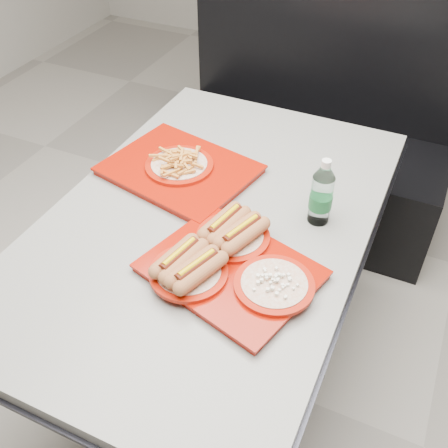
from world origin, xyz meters
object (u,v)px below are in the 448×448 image
at_px(diner_table, 210,256).
at_px(booth_bench, 310,138).
at_px(water_bottle, 321,195).
at_px(tray_near, 226,261).
at_px(tray_far, 179,167).

distance_m(diner_table, booth_bench, 1.11).
distance_m(booth_bench, water_bottle, 1.11).
height_order(tray_near, tray_far, tray_near).
bearing_deg(booth_bench, diner_table, -90.00).
xyz_separation_m(booth_bench, tray_near, (0.14, -1.27, 0.38)).
height_order(diner_table, tray_near, tray_near).
height_order(booth_bench, water_bottle, booth_bench).
bearing_deg(diner_table, tray_near, -52.24).
bearing_deg(tray_near, water_bottle, 62.05).
height_order(diner_table, booth_bench, booth_bench).
xyz_separation_m(diner_table, tray_far, (-0.18, 0.16, 0.19)).
bearing_deg(tray_near, booth_bench, 96.15).
bearing_deg(tray_far, diner_table, -40.49).
bearing_deg(diner_table, booth_bench, 90.00).
distance_m(tray_far, water_bottle, 0.48).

